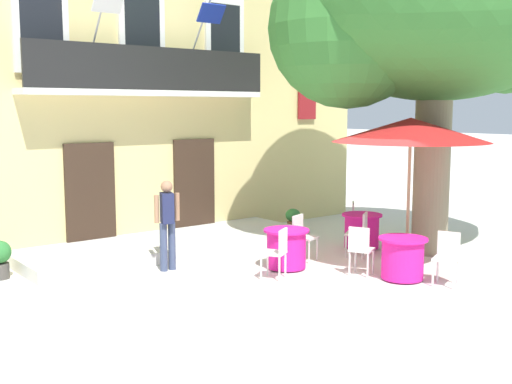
% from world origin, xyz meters
% --- Properties ---
extents(ground_plane, '(120.00, 120.00, 0.00)m').
position_xyz_m(ground_plane, '(0.00, 0.00, 0.00)').
color(ground_plane, silver).
extents(building_facade, '(13.00, 5.09, 7.50)m').
position_xyz_m(building_facade, '(-0.59, 6.99, 3.75)').
color(building_facade, '#DBC67F').
rests_on(building_facade, ground).
extents(entrance_step_platform, '(6.34, 2.03, 0.25)m').
position_xyz_m(entrance_step_platform, '(-0.59, 3.98, 0.12)').
color(entrance_step_platform, silver).
rests_on(entrance_step_platform, ground).
extents(plane_tree, '(6.45, 5.66, 6.94)m').
position_xyz_m(plane_tree, '(3.49, 0.45, 4.90)').
color(plane_tree, '#7F755B').
rests_on(plane_tree, ground).
extents(cafe_table_near_tree, '(0.86, 0.86, 0.76)m').
position_xyz_m(cafe_table_near_tree, '(1.46, -0.61, 0.39)').
color(cafe_table_near_tree, '#DB1984').
rests_on(cafe_table_near_tree, ground).
extents(cafe_chair_near_tree_0, '(0.53, 0.53, 0.91)m').
position_xyz_m(cafe_chair_near_tree_0, '(1.08, 0.05, 0.53)').
color(cafe_chair_near_tree_0, silver).
rests_on(cafe_chair_near_tree_0, ground).
extents(cafe_chair_near_tree_1, '(0.52, 0.52, 0.91)m').
position_xyz_m(cafe_chair_near_tree_1, '(1.81, -1.27, 0.53)').
color(cafe_chair_near_tree_1, silver).
rests_on(cafe_chair_near_tree_1, ground).
extents(cafe_table_middle, '(0.86, 0.86, 0.76)m').
position_xyz_m(cafe_table_middle, '(0.36, 1.26, 0.39)').
color(cafe_table_middle, '#DB1984').
rests_on(cafe_table_middle, ground).
extents(cafe_chair_middle_0, '(0.55, 0.55, 0.91)m').
position_xyz_m(cafe_chair_middle_0, '(-0.25, 0.81, 0.53)').
color(cafe_chair_middle_0, silver).
rests_on(cafe_chair_middle_0, ground).
extents(cafe_chair_middle_1, '(0.51, 0.51, 0.91)m').
position_xyz_m(cafe_chair_middle_1, '(1.05, 1.57, 0.53)').
color(cafe_chair_middle_1, silver).
rests_on(cafe_chair_middle_1, ground).
extents(cafe_table_front, '(0.86, 0.86, 0.76)m').
position_xyz_m(cafe_table_front, '(2.77, 1.54, 0.39)').
color(cafe_table_front, '#DB1984').
rests_on(cafe_table_front, ground).
extents(cafe_chair_front_0, '(0.57, 0.57, 0.91)m').
position_xyz_m(cafe_chair_front_0, '(3.26, 2.11, 0.53)').
color(cafe_chair_front_0, silver).
rests_on(cafe_chair_front_0, ground).
extents(cafe_chair_front_1, '(0.55, 0.55, 0.91)m').
position_xyz_m(cafe_chair_front_1, '(2.18, 1.07, 0.53)').
color(cafe_chair_front_1, silver).
rests_on(cafe_chair_front_1, ground).
extents(cafe_umbrella, '(2.90, 2.90, 2.85)m').
position_xyz_m(cafe_umbrella, '(2.15, -0.15, 2.61)').
color(cafe_umbrella, '#997A56').
rests_on(cafe_umbrella, ground).
extents(ground_planter_right, '(0.37, 0.37, 0.56)m').
position_xyz_m(ground_planter_right, '(2.93, 3.95, 0.31)').
color(ground_planter_right, '#995638').
rests_on(ground_planter_right, ground).
extents(pedestrian_near_entrance, '(0.53, 0.40, 1.70)m').
position_xyz_m(pedestrian_near_entrance, '(-1.45, 2.56, 0.96)').
color(pedestrian_near_entrance, '#384260').
rests_on(pedestrian_near_entrance, ground).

